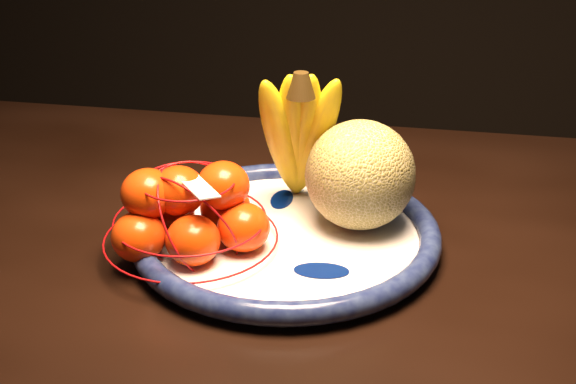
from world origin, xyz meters
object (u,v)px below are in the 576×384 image
(cantaloupe, at_px, (360,175))
(banana_bunch, at_px, (298,131))
(dining_table, at_px, (128,281))
(mandarin_bag, at_px, (190,213))
(fruit_bowl, at_px, (286,233))

(cantaloupe, relative_size, banana_bunch, 0.65)
(cantaloupe, bearing_deg, banana_bunch, 159.45)
(dining_table, relative_size, cantaloupe, 11.53)
(banana_bunch, xyz_separation_m, mandarin_bag, (-0.10, -0.15, -0.06))
(cantaloupe, bearing_deg, fruit_bowl, -148.61)
(banana_bunch, distance_m, mandarin_bag, 0.19)
(fruit_bowl, bearing_deg, banana_bunch, 94.79)
(mandarin_bag, bearing_deg, banana_bunch, 56.63)
(dining_table, xyz_separation_m, cantaloupe, (0.31, 0.07, 0.17))
(dining_table, relative_size, mandarin_bag, 5.95)
(dining_table, height_order, banana_bunch, banana_bunch)
(banana_bunch, bearing_deg, cantaloupe, -39.60)
(dining_table, distance_m, mandarin_bag, 0.19)
(cantaloupe, distance_m, mandarin_bag, 0.22)
(dining_table, height_order, cantaloupe, cantaloupe)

